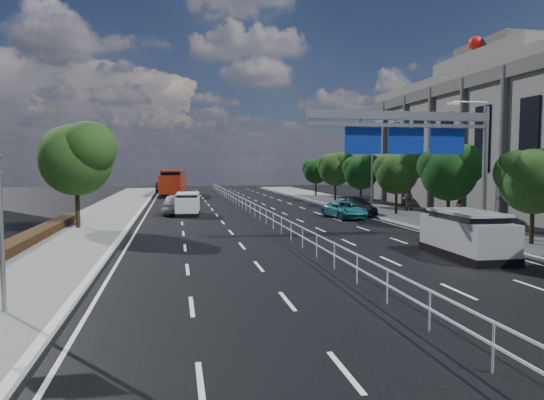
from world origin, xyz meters
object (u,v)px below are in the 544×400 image
object	(u,v)px
silver_minivan	(467,234)
parked_car_dark	(357,207)
overhead_gantry	(420,135)
white_minivan	(188,204)
red_bus	(174,182)
near_car_dark	(162,187)
near_car_silver	(177,204)
parked_car_teal	(344,210)
pedestrian_a	(459,207)
pedestrian_b	(408,199)

from	to	relation	value
silver_minivan	parked_car_dark	world-z (taller)	silver_minivan
silver_minivan	parked_car_dark	distance (m)	17.78
overhead_gantry	white_minivan	distance (m)	20.13
red_bus	overhead_gantry	bearing A→B (deg)	-67.27
white_minivan	silver_minivan	size ratio (longest dim) A/B	0.87
overhead_gantry	near_car_dark	distance (m)	51.98
near_car_silver	parked_car_dark	world-z (taller)	near_car_silver
overhead_gantry	parked_car_dark	world-z (taller)	overhead_gantry
overhead_gantry	parked_car_teal	bearing A→B (deg)	91.26
pedestrian_a	parked_car_teal	bearing A→B (deg)	-59.56
near_car_dark	overhead_gantry	bearing A→B (deg)	109.53
near_car_dark	silver_minivan	world-z (taller)	silver_minivan
white_minivan	pedestrian_b	size ratio (longest dim) A/B	2.21
near_car_silver	pedestrian_b	xyz separation A→B (m)	(19.31, -2.27, 0.25)
red_bus	pedestrian_b	xyz separation A→B (m)	(19.67, -26.37, -0.64)
red_bus	pedestrian_a	xyz separation A→B (m)	(19.66, -33.97, -0.68)
pedestrian_a	near_car_silver	bearing A→B (deg)	-54.91
red_bus	near_car_dark	world-z (taller)	red_bus
silver_minivan	parked_car_dark	size ratio (longest dim) A/B	1.04
near_car_silver	silver_minivan	world-z (taller)	silver_minivan
red_bus	silver_minivan	xyz separation A→B (m)	(12.77, -45.42, -0.75)
near_car_silver	overhead_gantry	bearing A→B (deg)	135.33
white_minivan	pedestrian_a	bearing A→B (deg)	-21.43
silver_minivan	near_car_silver	bearing A→B (deg)	121.92
parked_car_teal	pedestrian_b	bearing A→B (deg)	18.93
pedestrian_b	near_car_dark	bearing A→B (deg)	-23.26
silver_minivan	near_car_dark	bearing A→B (deg)	106.65
red_bus	pedestrian_a	world-z (taller)	red_bus
red_bus	pedestrian_b	size ratio (longest dim) A/B	5.89
white_minivan	parked_car_teal	xyz separation A→B (m)	(11.56, -4.70, -0.25)
silver_minivan	pedestrian_a	world-z (taller)	silver_minivan
overhead_gantry	parked_car_teal	world-z (taller)	overhead_gantry
red_bus	pedestrian_b	bearing A→B (deg)	-48.31
near_car_silver	parked_car_teal	world-z (taller)	near_car_silver
near_car_dark	parked_car_dark	bearing A→B (deg)	116.91
parked_car_dark	white_minivan	bearing A→B (deg)	167.77
near_car_dark	white_minivan	bearing A→B (deg)	97.92
red_bus	parked_car_teal	distance (m)	32.35
white_minivan	pedestrian_a	size ratio (longest dim) A/B	2.30
red_bus	parked_car_teal	xyz separation A→B (m)	(12.77, -29.70, -1.11)
red_bus	near_car_dark	xyz separation A→B (m)	(-1.73, 9.00, -1.00)
pedestrian_a	parked_car_dark	bearing A→B (deg)	-78.56
near_car_silver	parked_car_teal	distance (m)	13.62
near_car_silver	parked_car_dark	bearing A→B (deg)	173.50
near_car_silver	parked_car_teal	size ratio (longest dim) A/B	1.10
parked_car_dark	silver_minivan	bearing A→B (deg)	-96.49
overhead_gantry	red_bus	xyz separation A→B (m)	(-13.01, 40.61, -3.86)
overhead_gantry	parked_car_dark	xyz separation A→B (m)	(1.56, 12.88, -4.92)
overhead_gantry	near_car_dark	world-z (taller)	overhead_gantry
red_bus	near_car_silver	xyz separation A→B (m)	(0.36, -24.09, -0.89)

